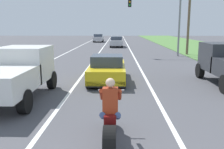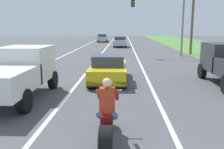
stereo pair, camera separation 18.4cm
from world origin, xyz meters
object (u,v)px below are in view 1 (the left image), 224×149
Objects in this scene: sports_car_yellow at (107,69)px; distant_car_further_ahead at (98,38)px; traffic_light_mast_near at (162,14)px; distant_car_far_ahead at (116,42)px; pickup_truck_left_lane_white at (17,71)px; motorcycle_with_rider at (110,120)px.

distant_car_further_ahead is at bearing 95.21° from sports_car_yellow.
distant_car_far_ahead is at bearing 111.64° from traffic_light_mast_near.
distant_car_further_ahead is (-7.91, 23.14, -3.27)m from traffic_light_mast_near.
distant_car_further_ahead is (-3.16, 34.67, 0.14)m from sports_car_yellow.
traffic_light_mast_near is 12.42m from distant_car_far_ahead.
traffic_light_mast_near is (4.75, 11.53, 3.41)m from sports_car_yellow.
distant_car_further_ahead is (0.18, 38.08, -0.33)m from pickup_truck_left_lane_white.
sports_car_yellow is 0.90× the size of pickup_truck_left_lane_white.
sports_car_yellow is at bearing -90.83° from distant_car_far_ahead.
motorcycle_with_rider is 7.11m from sports_car_yellow.
traffic_light_mast_near is 1.50× the size of distant_car_far_ahead.
motorcycle_with_rider is 41.92m from distant_car_further_ahead.
motorcycle_with_rider reaches higher than sports_car_yellow.
traffic_light_mast_near is at bearing -71.12° from distant_car_further_ahead.
motorcycle_with_rider is 0.51× the size of sports_car_yellow.
distant_car_far_ahead is at bearing -73.78° from distant_car_further_ahead.
sports_car_yellow is at bearing 93.02° from motorcycle_with_rider.
motorcycle_with_rider is at bearing -44.75° from pickup_truck_left_lane_white.
traffic_light_mast_near is 1.50× the size of distant_car_further_ahead.
sports_car_yellow is 34.81m from distant_car_further_ahead.
distant_car_far_ahead is 1.00× the size of distant_car_further_ahead.
sports_car_yellow is 22.68m from distant_car_far_ahead.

